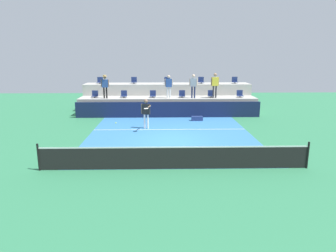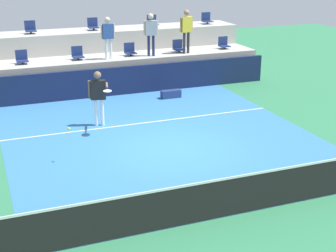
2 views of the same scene
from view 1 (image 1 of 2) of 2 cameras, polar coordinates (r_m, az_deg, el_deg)
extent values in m
plane|color=#2D754C|center=(15.76, 0.57, -2.78)|extent=(40.00, 40.00, 0.00)
cube|color=teal|center=(16.72, 0.45, -1.82)|extent=(9.00, 10.00, 0.01)
cube|color=white|center=(18.08, 0.32, -0.65)|extent=(9.00, 0.06, 0.00)
cylinder|color=black|center=(12.68, -23.09, -5.39)|extent=(0.08, 0.08, 1.07)
cylinder|color=black|center=(13.09, 24.70, -4.98)|extent=(0.08, 0.08, 1.07)
cube|color=black|center=(11.81, 1.21, -6.02)|extent=(10.40, 0.01, 0.87)
cube|color=white|center=(11.68, 1.22, -4.00)|extent=(10.40, 0.02, 0.05)
cube|color=#141E42|center=(21.48, 0.04, 3.07)|extent=(13.00, 0.16, 1.10)
cube|color=#ADAAA3|center=(22.75, -0.04, 3.84)|extent=(13.00, 1.80, 1.25)
cube|color=#ADAAA3|center=(24.47, -0.13, 5.52)|extent=(13.00, 1.80, 2.10)
cylinder|color=#2D2D33|center=(23.01, -13.55, 5.28)|extent=(0.08, 0.08, 0.10)
cube|color=navy|center=(23.00, -13.56, 5.45)|extent=(0.44, 0.40, 0.04)
cube|color=navy|center=(23.15, -13.50, 6.03)|extent=(0.44, 0.04, 0.38)
cylinder|color=#2D2D33|center=(22.66, -8.27, 5.39)|extent=(0.08, 0.08, 0.10)
cube|color=navy|center=(22.65, -8.27, 5.57)|extent=(0.44, 0.40, 0.04)
cube|color=navy|center=(22.80, -8.24, 6.15)|extent=(0.44, 0.04, 0.38)
cylinder|color=#2D2D33|center=(22.50, -2.85, 5.46)|extent=(0.08, 0.08, 0.10)
cube|color=navy|center=(22.49, -2.85, 5.64)|extent=(0.44, 0.40, 0.04)
cube|color=navy|center=(22.65, -2.84, 6.22)|extent=(0.44, 0.04, 0.38)
cylinder|color=#2D2D33|center=(22.55, 2.67, 5.48)|extent=(0.08, 0.08, 0.10)
cube|color=navy|center=(22.54, 2.67, 5.65)|extent=(0.44, 0.40, 0.04)
cube|color=navy|center=(22.69, 2.64, 6.24)|extent=(0.44, 0.04, 0.38)
cylinder|color=#2D2D33|center=(22.80, 8.07, 5.45)|extent=(0.08, 0.08, 0.10)
cube|color=navy|center=(22.79, 8.07, 5.62)|extent=(0.44, 0.40, 0.04)
cube|color=navy|center=(22.94, 8.02, 6.20)|extent=(0.44, 0.04, 0.38)
cylinder|color=#2D2D33|center=(23.25, 13.34, 5.37)|extent=(0.08, 0.08, 0.10)
cube|color=navy|center=(23.24, 13.35, 5.54)|extent=(0.44, 0.40, 0.04)
cube|color=navy|center=(23.38, 13.27, 6.11)|extent=(0.44, 0.04, 0.38)
cylinder|color=#2D2D33|center=(24.66, -12.64, 7.83)|extent=(0.08, 0.08, 0.10)
cube|color=navy|center=(24.65, -12.65, 7.99)|extent=(0.44, 0.40, 0.04)
cube|color=navy|center=(24.81, -12.59, 8.52)|extent=(0.44, 0.04, 0.38)
cylinder|color=#2D2D33|center=(24.28, -6.40, 7.99)|extent=(0.08, 0.08, 0.10)
cube|color=navy|center=(24.27, -6.40, 8.15)|extent=(0.44, 0.40, 0.04)
cube|color=navy|center=(24.44, -6.38, 8.68)|extent=(0.44, 0.04, 0.38)
cylinder|color=#2D2D33|center=(24.19, -0.16, 8.05)|extent=(0.08, 0.08, 0.10)
cube|color=navy|center=(24.19, -0.16, 8.22)|extent=(0.44, 0.40, 0.04)
cube|color=navy|center=(24.35, -0.17, 8.75)|extent=(0.44, 0.04, 0.38)
cylinder|color=#2D2D33|center=(24.40, 6.23, 8.02)|extent=(0.08, 0.08, 0.10)
cube|color=navy|center=(24.39, 6.24, 8.18)|extent=(0.44, 0.40, 0.04)
cube|color=navy|center=(24.55, 6.20, 8.71)|extent=(0.44, 0.04, 0.38)
cylinder|color=#2D2D33|center=(24.89, 12.43, 7.89)|extent=(0.08, 0.08, 0.10)
cube|color=navy|center=(24.88, 12.44, 8.05)|extent=(0.44, 0.40, 0.04)
cube|color=navy|center=(25.04, 12.37, 8.57)|extent=(0.44, 0.04, 0.38)
cylinder|color=white|center=(18.32, -4.39, 0.88)|extent=(0.13, 0.13, 0.87)
cylinder|color=white|center=(18.27, -3.79, 0.86)|extent=(0.13, 0.13, 0.87)
cube|color=black|center=(18.15, -4.13, 3.17)|extent=(0.50, 0.28, 0.62)
sphere|color=#846047|center=(18.07, -4.16, 4.66)|extent=(0.28, 0.28, 0.24)
cylinder|color=#846047|center=(18.22, -4.96, 3.26)|extent=(0.08, 0.08, 0.58)
cylinder|color=#846047|center=(17.78, -3.54, 3.65)|extent=(0.19, 0.56, 0.07)
cylinder|color=black|center=(17.42, -3.87, 3.45)|extent=(0.09, 0.26, 0.04)
ellipsoid|color=silver|center=(17.15, -4.12, 3.29)|extent=(0.33, 0.37, 0.03)
cylinder|color=black|center=(22.52, -11.88, 6.09)|extent=(0.12, 0.12, 0.79)
cylinder|color=black|center=(22.50, -11.42, 6.10)|extent=(0.12, 0.12, 0.79)
cube|color=#2D4C8C|center=(22.44, -11.73, 7.82)|extent=(0.44, 0.21, 0.56)
sphere|color=#846047|center=(22.41, -11.78, 8.91)|extent=(0.23, 0.23, 0.22)
cylinder|color=#846047|center=(22.47, -12.37, 7.83)|extent=(0.07, 0.07, 0.53)
cylinder|color=#846047|center=(22.41, -11.09, 7.88)|extent=(0.07, 0.07, 0.53)
cylinder|color=tan|center=(22.40, -11.79, 9.11)|extent=(0.41, 0.41, 0.01)
cylinder|color=tan|center=(22.40, -11.80, 9.22)|extent=(0.24, 0.24, 0.09)
cylinder|color=white|center=(22.15, -0.11, 6.28)|extent=(0.12, 0.12, 0.81)
cylinder|color=white|center=(22.17, 0.38, 6.29)|extent=(0.12, 0.12, 0.81)
cube|color=#2D4C8C|center=(22.09, 0.14, 8.07)|extent=(0.45, 0.21, 0.58)
sphere|color=beige|center=(22.05, 0.14, 9.22)|extent=(0.24, 0.24, 0.22)
cylinder|color=beige|center=(22.06, -0.53, 8.11)|extent=(0.08, 0.08, 0.54)
cylinder|color=beige|center=(22.11, 0.80, 8.12)|extent=(0.08, 0.08, 0.54)
cylinder|color=navy|center=(22.28, 4.50, 6.32)|extent=(0.13, 0.13, 0.84)
cylinder|color=navy|center=(22.27, 5.00, 6.30)|extent=(0.13, 0.13, 0.84)
cube|color=#B2B2B7|center=(22.20, 4.79, 8.15)|extent=(0.48, 0.25, 0.60)
sphere|color=beige|center=(22.16, 4.81, 9.33)|extent=(0.26, 0.26, 0.23)
cylinder|color=beige|center=(22.21, 4.11, 8.21)|extent=(0.08, 0.08, 0.56)
cylinder|color=beige|center=(22.19, 5.47, 8.18)|extent=(0.08, 0.08, 0.56)
cylinder|color=#2D2D33|center=(22.45, 8.48, 6.32)|extent=(0.13, 0.13, 0.88)
cylinder|color=#2D2D33|center=(22.52, 8.97, 6.33)|extent=(0.13, 0.13, 0.88)
cube|color=yellow|center=(22.41, 8.79, 8.24)|extent=(0.50, 0.26, 0.63)
sphere|color=#A87A5B|center=(22.38, 8.84, 9.46)|extent=(0.28, 0.28, 0.24)
cylinder|color=#A87A5B|center=(22.32, 8.13, 8.29)|extent=(0.08, 0.08, 0.59)
cylinder|color=#A87A5B|center=(22.51, 9.46, 8.28)|extent=(0.08, 0.08, 0.59)
sphere|color=#CCE033|center=(15.78, -9.74, 0.58)|extent=(0.07, 0.07, 0.07)
cube|color=navy|center=(20.57, 5.47, 1.42)|extent=(0.76, 0.28, 0.30)
camera|label=2|loc=(5.32, -60.63, 17.14)|focal=53.46mm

